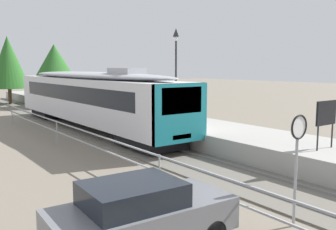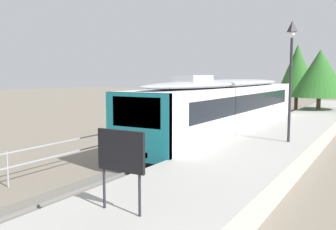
# 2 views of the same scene
# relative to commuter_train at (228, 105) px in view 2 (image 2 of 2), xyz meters

# --- Properties ---
(ground_plane) EXTENTS (160.00, 160.00, 0.00)m
(ground_plane) POSITION_rel_commuter_train_xyz_m (-3.00, -2.24, -2.14)
(ground_plane) COLOR slate
(track_rails) EXTENTS (3.20, 60.00, 0.14)m
(track_rails) POSITION_rel_commuter_train_xyz_m (0.00, -2.24, -2.11)
(track_rails) COLOR #6B665B
(track_rails) RESTS_ON ground
(commuter_train) EXTENTS (2.82, 18.66, 3.74)m
(commuter_train) POSITION_rel_commuter_train_xyz_m (0.00, 0.00, 0.00)
(commuter_train) COLOR silver
(commuter_train) RESTS_ON track_rails
(station_platform) EXTENTS (3.90, 60.00, 0.90)m
(station_platform) POSITION_rel_commuter_train_xyz_m (3.25, -2.24, -1.69)
(station_platform) COLOR #A8A59E
(station_platform) RESTS_ON ground
(platform_lamp_mid_platform) EXTENTS (0.34, 0.34, 5.35)m
(platform_lamp_mid_platform) POSITION_rel_commuter_train_xyz_m (4.18, -3.36, 2.48)
(platform_lamp_mid_platform) COLOR #232328
(platform_lamp_mid_platform) RESTS_ON station_platform
(platform_notice_board) EXTENTS (1.20, 0.08, 1.80)m
(platform_notice_board) POSITION_rel_commuter_train_xyz_m (2.98, -13.97, 0.04)
(platform_notice_board) COLOR #232328
(platform_notice_board) RESTS_ON station_platform
(carpark_fence) EXTENTS (0.06, 36.06, 1.25)m
(carpark_fence) POSITION_rel_commuter_train_xyz_m (-3.30, -12.24, -1.24)
(carpark_fence) COLOR #9EA0A5
(carpark_fence) RESTS_ON ground
(tree_behind_carpark) EXTENTS (4.18, 4.18, 7.13)m
(tree_behind_carpark) POSITION_rel_commuter_train_xyz_m (-0.10, 19.73, 2.28)
(tree_behind_carpark) COLOR brown
(tree_behind_carpark) RESTS_ON ground
(tree_behind_station_far) EXTENTS (4.86, 4.86, 6.14)m
(tree_behind_station_far) POSITION_rel_commuter_train_xyz_m (2.87, 14.31, 1.91)
(tree_behind_station_far) COLOR brown
(tree_behind_station_far) RESTS_ON ground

